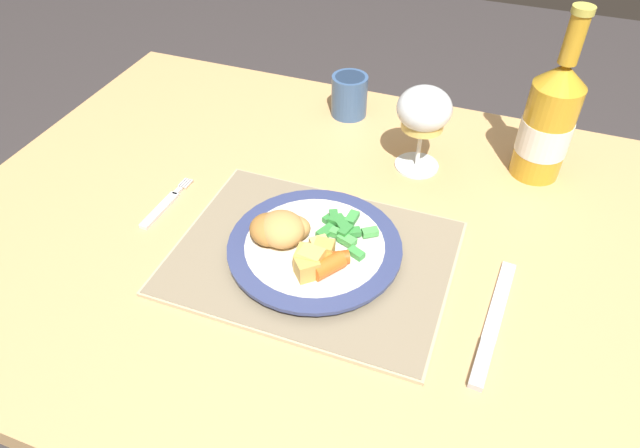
{
  "coord_description": "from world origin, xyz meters",
  "views": [
    {
      "loc": [
        0.17,
        -0.57,
        1.31
      ],
      "look_at": [
        -0.04,
        -0.03,
        0.78
      ],
      "focal_mm": 32.0,
      "sensor_mm": 36.0,
      "label": 1
    }
  ],
  "objects_px": {
    "dinner_plate": "(315,249)",
    "table_knife": "(491,331)",
    "fork": "(164,206)",
    "drinking_cup": "(349,95)",
    "wine_glass": "(424,113)",
    "bottle": "(548,122)",
    "dining_table": "(349,283)"
  },
  "relations": [
    {
      "from": "wine_glass",
      "to": "fork",
      "type": "bearing_deg",
      "value": -144.66
    },
    {
      "from": "fork",
      "to": "drinking_cup",
      "type": "distance_m",
      "value": 0.4
    },
    {
      "from": "fork",
      "to": "wine_glass",
      "type": "distance_m",
      "value": 0.43
    },
    {
      "from": "fork",
      "to": "drinking_cup",
      "type": "xyz_separation_m",
      "value": [
        0.18,
        0.36,
        0.04
      ]
    },
    {
      "from": "dining_table",
      "to": "drinking_cup",
      "type": "bearing_deg",
      "value": 108.96
    },
    {
      "from": "fork",
      "to": "wine_glass",
      "type": "bearing_deg",
      "value": 35.34
    },
    {
      "from": "dining_table",
      "to": "drinking_cup",
      "type": "height_order",
      "value": "drinking_cup"
    },
    {
      "from": "dining_table",
      "to": "bottle",
      "type": "xyz_separation_m",
      "value": [
        0.23,
        0.25,
        0.2
      ]
    },
    {
      "from": "wine_glass",
      "to": "drinking_cup",
      "type": "relative_size",
      "value": 1.87
    },
    {
      "from": "dinner_plate",
      "to": "wine_glass",
      "type": "height_order",
      "value": "wine_glass"
    },
    {
      "from": "table_knife",
      "to": "drinking_cup",
      "type": "xyz_separation_m",
      "value": [
        -0.32,
        0.42,
        0.04
      ]
    },
    {
      "from": "bottle",
      "to": "drinking_cup",
      "type": "height_order",
      "value": "bottle"
    },
    {
      "from": "drinking_cup",
      "to": "dining_table",
      "type": "bearing_deg",
      "value": -71.04
    },
    {
      "from": "dinner_plate",
      "to": "table_knife",
      "type": "bearing_deg",
      "value": -10.48
    },
    {
      "from": "dining_table",
      "to": "drinking_cup",
      "type": "distance_m",
      "value": 0.37
    },
    {
      "from": "fork",
      "to": "bottle",
      "type": "height_order",
      "value": "bottle"
    },
    {
      "from": "dining_table",
      "to": "fork",
      "type": "xyz_separation_m",
      "value": [
        -0.29,
        -0.04,
        0.1
      ]
    },
    {
      "from": "table_knife",
      "to": "wine_glass",
      "type": "height_order",
      "value": "wine_glass"
    },
    {
      "from": "fork",
      "to": "table_knife",
      "type": "bearing_deg",
      "value": -7.3
    },
    {
      "from": "dinner_plate",
      "to": "drinking_cup",
      "type": "relative_size",
      "value": 3.11
    },
    {
      "from": "dinner_plate",
      "to": "drinking_cup",
      "type": "height_order",
      "value": "drinking_cup"
    },
    {
      "from": "dinner_plate",
      "to": "table_knife",
      "type": "relative_size",
      "value": 1.12
    },
    {
      "from": "bottle",
      "to": "table_knife",
      "type": "bearing_deg",
      "value": -93.09
    },
    {
      "from": "dinner_plate",
      "to": "bottle",
      "type": "height_order",
      "value": "bottle"
    },
    {
      "from": "dinner_plate",
      "to": "wine_glass",
      "type": "xyz_separation_m",
      "value": [
        0.08,
        0.26,
        0.09
      ]
    },
    {
      "from": "table_knife",
      "to": "bottle",
      "type": "relative_size",
      "value": 0.78
    },
    {
      "from": "fork",
      "to": "wine_glass",
      "type": "xyz_separation_m",
      "value": [
        0.34,
        0.24,
        0.1
      ]
    },
    {
      "from": "drinking_cup",
      "to": "dinner_plate",
      "type": "bearing_deg",
      "value": -78.72
    },
    {
      "from": "wine_glass",
      "to": "bottle",
      "type": "distance_m",
      "value": 0.19
    },
    {
      "from": "dinner_plate",
      "to": "fork",
      "type": "relative_size",
      "value": 1.9
    },
    {
      "from": "wine_glass",
      "to": "bottle",
      "type": "relative_size",
      "value": 0.53
    },
    {
      "from": "fork",
      "to": "drinking_cup",
      "type": "relative_size",
      "value": 1.64
    }
  ]
}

